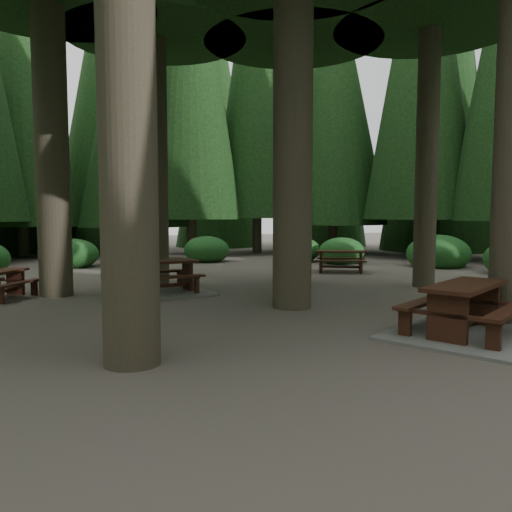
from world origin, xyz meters
name	(u,v)px	position (x,y,z in m)	size (l,w,h in m)	color
ground	(260,311)	(0.00, 0.00, 0.00)	(80.00, 80.00, 0.00)	#584F48
picnic_table_a	(465,317)	(2.57, -3.07, 0.31)	(3.31, 3.17, 0.88)	gray
picnic_table_c	(158,282)	(-1.74, 3.01, 0.30)	(2.82, 2.46, 0.85)	gray
picnic_table_d	(341,258)	(5.00, 6.01, 0.50)	(2.17, 2.03, 0.75)	#371510
shrub_ring	(279,286)	(0.70, 0.75, 0.40)	(23.86, 24.64, 1.49)	#1E521C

